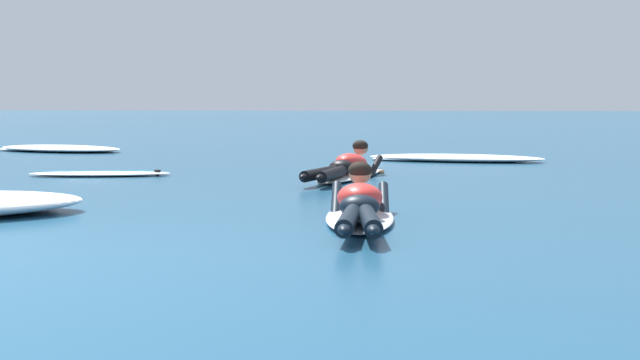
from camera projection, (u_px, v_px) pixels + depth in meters
ground_plane at (241, 158)px, 15.20m from camera, size 120.00×120.00×0.00m
surfer_near at (360, 207)px, 7.29m from camera, size 0.64×2.50×0.54m
surfer_far at (347, 168)px, 11.31m from camera, size 1.11×2.73×0.53m
drifting_surfboard at (101, 174)px, 11.72m from camera, size 1.99×0.74×0.16m
whitewater_mid_right at (60, 149)px, 17.19m from camera, size 3.02×1.97×0.13m
whitewater_back at (456, 158)px, 14.47m from camera, size 3.07×1.34×0.12m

